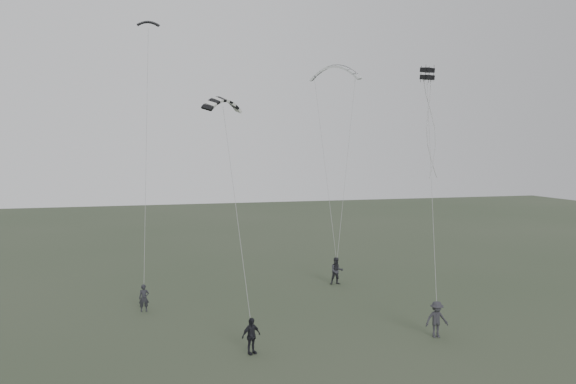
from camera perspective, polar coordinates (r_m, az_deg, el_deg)
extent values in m
plane|color=#33412B|center=(30.05, 1.55, -13.89)|extent=(140.00, 140.00, 0.00)
imported|color=#222228|center=(34.16, -14.42, -10.39)|extent=(0.59, 0.39, 1.59)
imported|color=#25252A|center=(39.60, 4.97, -8.00)|extent=(0.99, 0.80, 1.90)
imported|color=black|center=(26.68, -3.76, -14.38)|extent=(1.07, 0.77, 1.69)
imported|color=#29292E|center=(29.74, 14.87, -12.39)|extent=(1.24, 0.78, 1.83)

